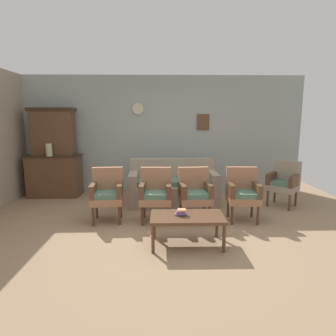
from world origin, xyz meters
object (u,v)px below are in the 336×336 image
(armchair_by_doorway, at_px, (156,192))
(book_stack_on_table, at_px, (181,212))
(side_cabinet, at_px, (55,176))
(armchair_row_middle, at_px, (195,192))
(wingback_chair_by_fireplace, at_px, (284,181))
(armchair_near_cabinet, at_px, (243,192))
(vase_on_cabinet, at_px, (49,150))
(floral_couch, at_px, (173,188))
(coffee_table, at_px, (187,219))
(armchair_near_couch_end, at_px, (107,192))

(armchair_by_doorway, height_order, book_stack_on_table, armchair_by_doorway)
(side_cabinet, distance_m, armchair_row_middle, 3.38)
(side_cabinet, distance_m, wingback_chair_by_fireplace, 4.90)
(armchair_row_middle, bearing_deg, armchair_near_cabinet, 0.01)
(side_cabinet, bearing_deg, armchair_near_cabinet, -23.32)
(side_cabinet, distance_m, book_stack_on_table, 3.72)
(armchair_near_cabinet, bearing_deg, armchair_by_doorway, -179.98)
(vase_on_cabinet, bearing_deg, floral_couch, -9.82)
(wingback_chair_by_fireplace, relative_size, book_stack_on_table, 5.66)
(floral_couch, bearing_deg, wingback_chair_by_fireplace, -5.76)
(wingback_chair_by_fireplace, bearing_deg, side_cabinet, 170.00)
(floral_couch, bearing_deg, coffee_table, -86.69)
(wingback_chair_by_fireplace, xyz_separation_m, coffee_table, (-2.07, -1.75, -0.12))
(floral_couch, bearing_deg, side_cabinet, 166.56)
(side_cabinet, xyz_separation_m, armchair_row_middle, (2.96, -1.63, 0.03))
(armchair_near_couch_end, distance_m, coffee_table, 1.61)
(armchair_near_cabinet, distance_m, wingback_chair_by_fireplace, 1.30)
(armchair_near_cabinet, relative_size, wingback_chair_by_fireplace, 1.00)
(floral_couch, relative_size, book_stack_on_table, 11.25)
(armchair_row_middle, relative_size, wingback_chair_by_fireplace, 1.00)
(book_stack_on_table, bearing_deg, wingback_chair_by_fireplace, 38.87)
(armchair_near_couch_end, height_order, armchair_by_doorway, same)
(wingback_chair_by_fireplace, height_order, coffee_table, wingback_chair_by_fireplace)
(side_cabinet, height_order, wingback_chair_by_fireplace, side_cabinet)
(armchair_near_couch_end, xyz_separation_m, book_stack_on_table, (1.19, -0.97, -0.04))
(armchair_row_middle, bearing_deg, armchair_near_couch_end, 179.33)
(coffee_table, bearing_deg, floral_couch, 93.31)
(armchair_row_middle, bearing_deg, floral_couch, 108.05)
(floral_couch, distance_m, book_stack_on_table, 1.96)
(vase_on_cabinet, relative_size, floral_couch, 0.15)
(armchair_by_doorway, xyz_separation_m, armchair_row_middle, (0.66, 0.00, 0.00))
(side_cabinet, bearing_deg, coffee_table, -43.37)
(armchair_by_doorway, distance_m, wingback_chair_by_fireplace, 2.64)
(armchair_row_middle, height_order, book_stack_on_table, armchair_row_middle)
(armchair_near_couch_end, distance_m, armchair_near_cabinet, 2.30)
(side_cabinet, relative_size, floral_couch, 0.65)
(side_cabinet, bearing_deg, book_stack_on_table, -44.09)
(armchair_by_doorway, bearing_deg, wingback_chair_by_fireplace, 17.18)
(floral_couch, distance_m, armchair_by_doorway, 1.07)
(armchair_by_doorway, xyz_separation_m, wingback_chair_by_fireplace, (2.52, 0.78, 0.00))
(armchair_near_cabinet, relative_size, book_stack_on_table, 5.66)
(wingback_chair_by_fireplace, bearing_deg, coffee_table, -139.90)
(book_stack_on_table, bearing_deg, armchair_by_doorway, 111.08)
(armchair_near_couch_end, bearing_deg, side_cabinet, 132.57)
(floral_couch, relative_size, armchair_near_cabinet, 1.99)
(vase_on_cabinet, relative_size, book_stack_on_table, 1.72)
(armchair_row_middle, xyz_separation_m, book_stack_on_table, (-0.29, -0.96, -0.04))
(side_cabinet, bearing_deg, armchair_by_doorway, -35.31)
(armchair_near_couch_end, bearing_deg, vase_on_cabinet, 136.13)
(floral_couch, bearing_deg, book_stack_on_table, -88.99)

